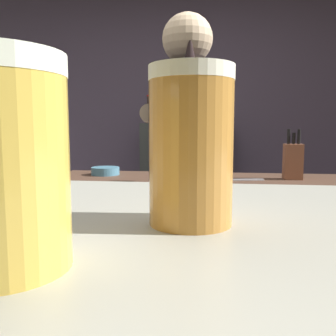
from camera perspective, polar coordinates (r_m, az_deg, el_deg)
The scene contains 11 objects.
wall_back at distance 3.56m, azimuth 3.07°, elevation 9.11°, with size 5.20×0.10×2.70m, color #4C4153.
prep_counter at distance 2.19m, azimuth 9.53°, elevation -13.36°, with size 2.10×0.60×0.89m, color #4F3629.
back_shelf at distance 3.33m, azimuth 2.82°, elevation -3.48°, with size 0.79×0.36×1.22m, color #393D3B.
bartender at distance 1.62m, azimuth 2.97°, elevation -1.27°, with size 0.47×0.54×1.68m.
knife_block at distance 2.16m, azimuth 19.13°, elevation 1.11°, with size 0.10×0.08×0.28m.
mixing_bowl at distance 2.27m, azimuth -9.87°, elevation -0.46°, with size 0.17×0.17×0.05m, color teal.
chefs_knife at distance 2.04m, azimuth 11.64°, elevation -1.85°, with size 0.24×0.03×0.01m, color silver.
pint_glass_near at distance 0.24m, azimuth -24.97°, elevation 0.60°, with size 0.08×0.08×0.13m.
pint_glass_far at distance 0.33m, azimuth 3.65°, elevation 3.43°, with size 0.08×0.08×0.14m.
bottle_vinegar at distance 3.30m, azimuth -3.06°, elevation 8.77°, with size 0.07×0.07×0.25m.
bottle_soy at distance 3.37m, azimuth 1.11°, elevation 8.24°, with size 0.07×0.07×0.18m.
Camera 1 is at (0.25, -1.35, 1.19)m, focal length 38.58 mm.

